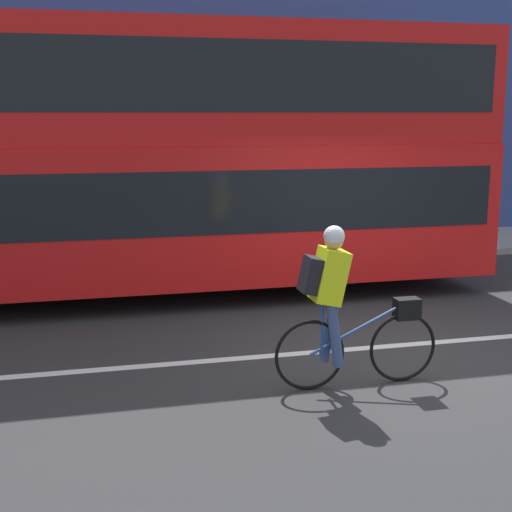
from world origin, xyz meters
TOP-DOWN VIEW (x-y plane):
  - ground_plane at (0.00, 0.00)m, footprint 80.00×80.00m
  - road_center_line at (0.00, 0.09)m, footprint 50.00×0.14m
  - sidewalk_curb at (0.00, 6.08)m, footprint 60.00×2.47m
  - building_facade at (0.00, 7.46)m, footprint 60.00×0.30m
  - bus at (-2.49, 3.26)m, footprint 10.35×2.57m
  - cyclist_on_bike at (-0.94, -0.99)m, footprint 1.76×0.32m
  - trash_bin at (-0.39, 5.96)m, footprint 0.46×0.46m

SIDE VIEW (x-z plane):
  - ground_plane at x=0.00m, z-range 0.00..0.00m
  - road_center_line at x=0.00m, z-range 0.00..0.01m
  - sidewalk_curb at x=0.00m, z-range 0.00..0.12m
  - trash_bin at x=-0.39m, z-range 0.12..0.99m
  - cyclist_on_bike at x=-0.94m, z-range 0.06..1.75m
  - bus at x=-2.49m, z-range 0.23..4.25m
  - building_facade at x=0.00m, z-range 0.00..6.63m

